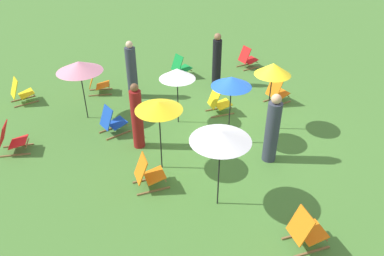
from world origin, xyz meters
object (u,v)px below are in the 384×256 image
Objects in this scene: deckchair_7 at (181,67)px; person_1 at (137,118)px; umbrella_5 at (177,74)px; deckchair_1 at (21,92)px; deckchair_2 at (11,139)px; deckchair_6 at (148,173)px; person_0 at (217,61)px; deckchair_8 at (306,231)px; deckchair_9 at (98,83)px; umbrella_0 at (221,136)px; deckchair_11 at (218,102)px; deckchair_4 at (112,122)px; umbrella_1 at (79,67)px; umbrella_2 at (273,69)px; deckchair_3 at (247,58)px; umbrella_3 at (159,106)px; umbrella_4 at (232,82)px; deckchair_10 at (277,92)px; person_2 at (132,71)px.

deckchair_7 is 4.60m from person_1.
umbrella_5 is at bearing -29.16° from person_1.
person_1 is at bearing -155.94° from deckchair_1.
deckchair_6 is (-2.52, -2.94, 0.00)m from deckchair_2.
person_0 reaches higher than deckchair_7.
deckchair_8 and deckchair_9 have the same top height.
umbrella_0 is at bearing 35.30° from person_0.
umbrella_0 is (-3.61, 1.57, 1.36)m from deckchair_11.
deckchair_2 is 2.56m from deckchair_4.
umbrella_1 is at bearing -147.56° from deckchair_1.
deckchair_2 is at bearing 79.60° from umbrella_2.
deckchair_1 and deckchair_3 have the same top height.
umbrella_3 is 0.95× the size of umbrella_4.
umbrella_4 is at bearing -134.61° from deckchair_9.
person_1 is (0.36, 3.59, -0.95)m from umbrella_2.
deckchair_10 is (-2.89, 0.44, 0.00)m from deckchair_3.
deckchair_10 is 0.47× the size of umbrella_1.
umbrella_0 is (-6.24, -1.66, 1.36)m from deckchair_9.
deckchair_11 is (5.19, -0.48, 0.00)m from deckchair_8.
umbrella_5 is at bearing -31.81° from deckchair_6.
person_0 is at bearing -64.37° from deckchair_2.
deckchair_1 is at bearing 50.62° from umbrella_4.
deckchair_11 is (0.01, 2.01, 0.00)m from deckchair_10.
umbrella_4 is at bearing 137.70° from deckchair_3.
deckchair_11 is at bearing 36.05° from umbrella_2.
deckchair_8 is 7.17m from umbrella_1.
person_0 reaches higher than deckchair_9.
deckchair_3 is at bearing -31.74° from umbrella_0.
deckchair_9 is at bearing 38.73° from person_1.
deckchair_1 is 2.39m from deckchair_9.
deckchair_9 is at bearing 50.36° from deckchair_11.
deckchair_7 is (3.00, -5.55, 0.00)m from deckchair_2.
umbrella_2 is at bearing 127.65° from deckchair_10.
umbrella_4 is 1.05× the size of person_1.
deckchair_9 is 2.09m from umbrella_1.
deckchair_6 is 3.96m from umbrella_1.
deckchair_6 is 0.44× the size of umbrella_4.
umbrella_5 reaches higher than deckchair_7.
person_2 is at bearing 15.47° from deckchair_8.
deckchair_8 is at bearing -145.26° from umbrella_0.
umbrella_0 reaches higher than deckchair_2.
deckchair_1 and deckchair_8 have the same top height.
umbrella_2 is at bearing -117.88° from umbrella_5.
person_2 is at bearing 100.27° from deckchair_7.
umbrella_3 reaches higher than deckchair_6.
deckchair_2 is 5.77m from deckchair_11.
deckchair_1 is 5.30m from umbrella_5.
umbrella_4 reaches higher than deckchair_1.
deckchair_11 is at bearing -3.27° from deckchair_8.
umbrella_2 reaches higher than deckchair_4.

